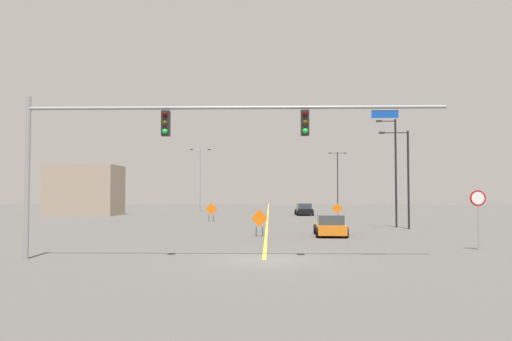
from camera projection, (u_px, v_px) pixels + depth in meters
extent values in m
plane|color=#4C4947|center=(264.00, 260.00, 21.24)|extent=(207.85, 207.85, 0.00)
cube|color=yellow|center=(268.00, 211.00, 78.91)|extent=(0.16, 115.47, 0.01)
cylinder|color=gray|center=(27.00, 177.00, 21.64)|extent=(0.20, 0.20, 6.74)
cylinder|color=gray|center=(235.00, 108.00, 21.54)|extent=(17.28, 0.14, 0.14)
cube|color=black|center=(166.00, 123.00, 21.59)|extent=(0.34, 0.32, 1.05)
sphere|color=#3A0503|center=(165.00, 114.00, 21.44)|extent=(0.22, 0.22, 0.22)
sphere|color=#3C3106|center=(165.00, 123.00, 21.42)|extent=(0.22, 0.22, 0.22)
sphere|color=green|center=(165.00, 131.00, 21.41)|extent=(0.22, 0.22, 0.22)
cube|color=black|center=(305.00, 123.00, 21.44)|extent=(0.34, 0.32, 1.05)
sphere|color=#3A0503|center=(305.00, 114.00, 21.29)|extent=(0.22, 0.22, 0.22)
sphere|color=#3C3106|center=(305.00, 122.00, 21.27)|extent=(0.22, 0.22, 0.22)
sphere|color=green|center=(305.00, 131.00, 21.26)|extent=(0.22, 0.22, 0.22)
cube|color=#1447B7|center=(385.00, 114.00, 21.37)|extent=(1.10, 0.03, 0.32)
cylinder|color=gray|center=(478.00, 228.00, 24.89)|extent=(0.07, 0.07, 2.09)
cylinder|color=#B20F14|center=(478.00, 198.00, 24.95)|extent=(0.76, 0.03, 0.76)
cylinder|color=white|center=(478.00, 198.00, 24.93)|extent=(0.61, 0.01, 0.61)
cylinder|color=black|center=(338.00, 181.00, 84.25)|extent=(0.16, 0.16, 9.34)
cylinder|color=black|center=(334.00, 153.00, 84.46)|extent=(1.24, 0.08, 0.08)
cube|color=#262628|center=(330.00, 153.00, 84.47)|extent=(0.44, 0.24, 0.14)
cylinder|color=black|center=(341.00, 153.00, 84.42)|extent=(1.24, 0.08, 0.08)
cube|color=#262628|center=(345.00, 153.00, 84.41)|extent=(0.44, 0.24, 0.14)
cylinder|color=black|center=(396.00, 173.00, 41.50)|extent=(0.16, 0.16, 8.63)
cylinder|color=black|center=(387.00, 121.00, 41.69)|extent=(1.30, 0.08, 0.08)
cube|color=#262628|center=(379.00, 121.00, 41.71)|extent=(0.44, 0.24, 0.14)
cylinder|color=gray|center=(200.00, 180.00, 78.48)|extent=(0.16, 0.16, 9.42)
cylinder|color=gray|center=(196.00, 150.00, 78.69)|extent=(1.30, 0.08, 0.08)
cube|color=#262628|center=(192.00, 150.00, 78.71)|extent=(0.44, 0.24, 0.14)
cylinder|color=gray|center=(205.00, 150.00, 78.66)|extent=(1.30, 0.08, 0.08)
cube|color=#262628|center=(209.00, 150.00, 78.64)|extent=(0.44, 0.24, 0.14)
cylinder|color=black|center=(408.00, 180.00, 39.53)|extent=(0.16, 0.16, 7.46)
cylinder|color=black|center=(395.00, 133.00, 39.72)|extent=(1.96, 0.08, 0.08)
cube|color=#262628|center=(382.00, 133.00, 39.74)|extent=(0.44, 0.24, 0.14)
cube|color=orange|center=(211.00, 209.00, 50.04)|extent=(1.16, 0.13, 1.16)
cylinder|color=black|center=(209.00, 218.00, 50.02)|extent=(0.05, 0.05, 0.60)
cylinder|color=black|center=(213.00, 218.00, 49.97)|extent=(0.05, 0.05, 0.60)
cube|color=orange|center=(259.00, 218.00, 32.76)|extent=(1.06, 0.29, 1.08)
cylinder|color=black|center=(256.00, 232.00, 32.68)|extent=(0.05, 0.05, 0.58)
cylinder|color=black|center=(263.00, 232.00, 32.77)|extent=(0.05, 0.05, 0.58)
cube|color=orange|center=(337.00, 208.00, 54.20)|extent=(1.10, 0.20, 1.10)
cylinder|color=black|center=(335.00, 216.00, 54.20)|extent=(0.05, 0.05, 0.56)
cylinder|color=black|center=(339.00, 217.00, 54.13)|extent=(0.05, 0.05, 0.56)
cube|color=black|center=(304.00, 211.00, 63.84)|extent=(1.95, 4.52, 0.65)
cube|color=#333D47|center=(304.00, 206.00, 63.64)|extent=(1.70, 2.44, 0.65)
cylinder|color=black|center=(310.00, 212.00, 65.40)|extent=(0.24, 0.65, 0.64)
cylinder|color=black|center=(296.00, 212.00, 65.39)|extent=(0.24, 0.65, 0.64)
cylinder|color=black|center=(313.00, 213.00, 62.28)|extent=(0.24, 0.65, 0.64)
cylinder|color=black|center=(298.00, 213.00, 62.26)|extent=(0.24, 0.65, 0.64)
cube|color=orange|center=(330.00, 229.00, 33.11)|extent=(1.90, 4.15, 0.58)
cube|color=#333D47|center=(330.00, 220.00, 32.94)|extent=(1.65, 2.22, 0.61)
cylinder|color=black|center=(342.00, 229.00, 34.48)|extent=(0.24, 0.65, 0.64)
cylinder|color=black|center=(315.00, 229.00, 34.59)|extent=(0.24, 0.65, 0.64)
cylinder|color=black|center=(346.00, 233.00, 31.63)|extent=(0.24, 0.65, 0.64)
cylinder|color=black|center=(318.00, 232.00, 31.74)|extent=(0.24, 0.65, 0.64)
cube|color=gray|center=(85.00, 190.00, 64.08)|extent=(8.29, 6.32, 6.11)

